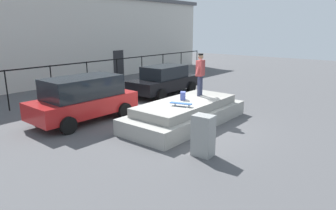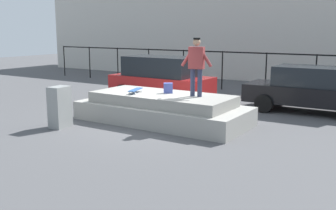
% 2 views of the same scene
% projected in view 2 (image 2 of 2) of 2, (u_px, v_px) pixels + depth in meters
% --- Properties ---
extents(ground_plane, '(60.00, 60.00, 0.00)m').
position_uv_depth(ground_plane, '(151.00, 122.00, 12.52)').
color(ground_plane, '#4C4C4F').
extents(concrete_ledge, '(5.45, 2.32, 0.91)m').
position_uv_depth(concrete_ledge, '(162.00, 109.00, 12.49)').
color(concrete_ledge, '#9E9B93').
rests_on(concrete_ledge, ground_plane).
extents(skateboarder, '(0.96, 0.33, 1.74)m').
position_uv_depth(skateboarder, '(196.00, 63.00, 11.70)').
color(skateboarder, '#2D334C').
rests_on(skateboarder, concrete_ledge).
extents(skateboard, '(0.42, 0.85, 0.12)m').
position_uv_depth(skateboard, '(135.00, 90.00, 12.51)').
color(skateboard, '#264C8C').
rests_on(skateboard, concrete_ledge).
extents(backpack, '(0.34, 0.32, 0.32)m').
position_uv_depth(backpack, '(168.00, 88.00, 12.50)').
color(backpack, '#3F4C99').
rests_on(backpack, concrete_ledge).
extents(car_red_hatchback_near, '(4.30, 2.17, 1.80)m').
position_uv_depth(car_red_hatchback_near, '(161.00, 77.00, 16.43)').
color(car_red_hatchback_near, '#B21E1E').
rests_on(car_red_hatchback_near, ground_plane).
extents(car_black_sedan_mid, '(4.51, 2.09, 1.62)m').
position_uv_depth(car_black_sedan_mid, '(311.00, 89.00, 13.89)').
color(car_black_sedan_mid, black).
rests_on(car_black_sedan_mid, ground_plane).
extents(utility_box, '(0.48, 0.63, 1.24)m').
position_uv_depth(utility_box, '(60.00, 107.00, 11.79)').
color(utility_box, gray).
rests_on(utility_box, ground_plane).
extents(fence_row, '(24.06, 0.06, 1.87)m').
position_uv_depth(fence_row, '(244.00, 64.00, 18.56)').
color(fence_row, black).
rests_on(fence_row, ground_plane).
extents(warehouse_building, '(34.07, 6.82, 6.09)m').
position_uv_depth(warehouse_building, '(288.00, 27.00, 23.97)').
color(warehouse_building, beige).
rests_on(warehouse_building, ground_plane).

